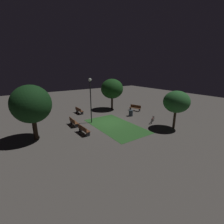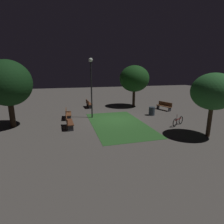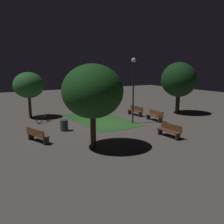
# 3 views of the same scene
# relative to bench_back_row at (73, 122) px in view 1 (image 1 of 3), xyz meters

# --- Properties ---
(ground_plane) EXTENTS (60.00, 60.00, 0.00)m
(ground_plane) POSITION_rel_bench_back_row_xyz_m (1.39, 4.08, -0.48)
(ground_plane) COLOR #56514C
(grass_lawn) EXTENTS (7.87, 4.27, 0.01)m
(grass_lawn) POSITION_rel_bench_back_row_xyz_m (2.80, 3.92, -0.48)
(grass_lawn) COLOR #2D6028
(grass_lawn) RESTS_ON ground
(bench_back_row) EXTENTS (1.81, 0.53, 0.88)m
(bench_back_row) POSITION_rel_bench_back_row_xyz_m (0.00, 0.00, 0.00)
(bench_back_row) COLOR brown
(bench_back_row) RESTS_ON ground
(bench_corner) EXTENTS (1.82, 0.57, 0.88)m
(bench_corner) POSITION_rel_bench_back_row_xyz_m (2.79, 0.00, 0.00)
(bench_corner) COLOR brown
(bench_corner) RESTS_ON ground
(bench_lawn_edge) EXTENTS (1.86, 1.03, 0.88)m
(bench_lawn_edge) POSITION_rel_bench_back_row_xyz_m (-0.83, 10.32, 0.00)
(bench_lawn_edge) COLOR brown
(bench_lawn_edge) RESTS_ON ground
(bench_front_left) EXTENTS (1.82, 0.54, 0.88)m
(bench_front_left) POSITION_rel_bench_back_row_xyz_m (-4.29, 2.48, 0.00)
(bench_front_left) COLOR brown
(bench_front_left) RESTS_ON ground
(tree_right_canopy) EXTENTS (3.45, 3.45, 4.82)m
(tree_right_canopy) POSITION_rel_bench_back_row_xyz_m (-3.59, 7.83, 2.80)
(tree_right_canopy) COLOR #38281C
(tree_right_canopy) RESTS_ON ground
(tree_back_right) EXTENTS (2.71, 2.71, 4.14)m
(tree_back_right) POSITION_rel_bench_back_row_xyz_m (6.96, 8.86, 2.48)
(tree_back_right) COLOR #423021
(tree_back_right) RESTS_ON ground
(tree_near_wall) EXTENTS (3.40, 3.40, 5.04)m
(tree_near_wall) POSITION_rel_bench_back_row_xyz_m (1.40, -4.13, 2.85)
(tree_near_wall) COLOR #2D2116
(tree_near_wall) RESTS_ON ground
(lamp_post_plaza_east) EXTENTS (0.36, 0.36, 5.30)m
(lamp_post_plaza_east) POSITION_rel_bench_back_row_xyz_m (0.26, 2.18, 3.05)
(lamp_post_plaza_east) COLOR black
(lamp_post_plaza_east) RESTS_ON ground
(trash_bin) EXTENTS (0.57, 0.57, 0.81)m
(trash_bin) POSITION_rel_bench_back_row_xyz_m (0.91, 7.90, -0.08)
(trash_bin) COLOR #2D3842
(trash_bin) RESTS_ON ground
(bicycle) EXTENTS (0.86, 1.49, 0.93)m
(bicycle) POSITION_rel_bench_back_row_xyz_m (4.40, 8.37, -0.14)
(bicycle) COLOR black
(bicycle) RESTS_ON ground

